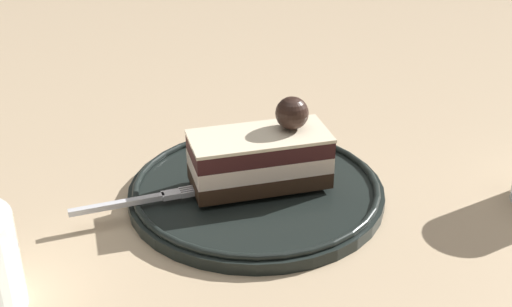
% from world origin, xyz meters
% --- Properties ---
extents(ground_plane, '(2.40, 2.40, 0.00)m').
position_xyz_m(ground_plane, '(0.00, 0.00, 0.00)').
color(ground_plane, tan).
extents(dessert_plate, '(0.23, 0.23, 0.02)m').
position_xyz_m(dessert_plate, '(0.01, -0.01, 0.01)').
color(dessert_plate, black).
rests_on(dessert_plate, ground_plane).
extents(cake_slice, '(0.13, 0.09, 0.08)m').
position_xyz_m(cake_slice, '(0.01, -0.01, 0.04)').
color(cake_slice, '#342115').
rests_on(cake_slice, dessert_plate).
extents(fork, '(0.12, 0.05, 0.00)m').
position_xyz_m(fork, '(-0.09, -0.05, 0.02)').
color(fork, silver).
rests_on(fork, dessert_plate).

